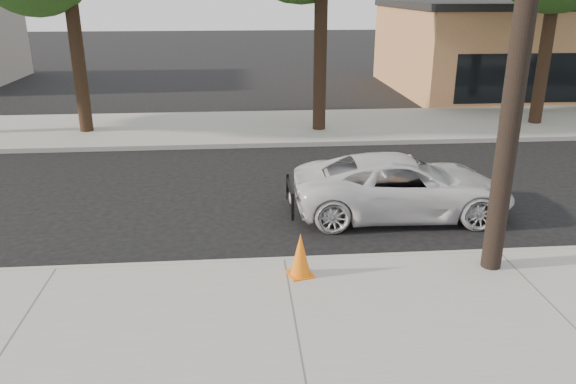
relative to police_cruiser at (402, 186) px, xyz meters
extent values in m
plane|color=black|center=(-2.79, -0.19, -0.66)|extent=(120.00, 120.00, 0.00)
cube|color=gray|center=(-2.79, -4.49, -0.59)|extent=(90.00, 4.40, 0.15)
cube|color=gray|center=(-2.79, 8.31, -0.59)|extent=(90.00, 5.00, 0.15)
cube|color=#9E9B93|center=(-2.79, -2.29, -0.59)|extent=(90.00, 0.12, 0.16)
cylinder|color=black|center=(-8.79, 8.01, 1.61)|extent=(0.44, 0.44, 4.25)
cylinder|color=black|center=(-0.79, 7.61, 1.86)|extent=(0.44, 0.44, 4.75)
cylinder|color=black|center=(7.21, 7.91, 1.69)|extent=(0.44, 0.44, 4.40)
imported|color=silver|center=(0.00, 0.00, 0.00)|extent=(4.83, 2.35, 1.32)
cube|color=orange|center=(-2.57, -2.93, -0.50)|extent=(0.48, 0.48, 0.02)
cone|color=orange|center=(-2.57, -2.93, -0.13)|extent=(0.43, 0.43, 0.77)
camera|label=1|loc=(-3.50, -11.39, 4.08)|focal=35.00mm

